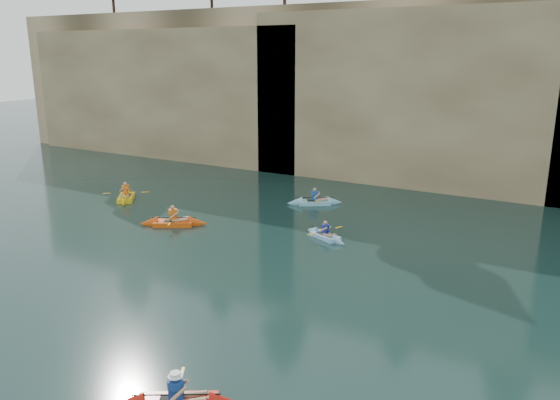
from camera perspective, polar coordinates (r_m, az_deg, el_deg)
The scene contains 10 objects.
ground at distance 17.94m, azimuth -11.56°, elevation -13.10°, with size 160.00×160.00×0.00m, color black.
cliff at distance 43.11m, azimuth 15.60°, elevation 11.45°, with size 70.00×16.00×12.00m, color tan.
cliff_slab_west at distance 46.13m, azimuth -12.34°, elevation 10.96°, with size 26.00×2.40×10.56m, color tan.
cliff_slab_center at distance 35.48m, azimuth 15.67°, elevation 10.26°, with size 24.00×2.40×11.40m, color tan.
sea_cave_west at distance 44.68m, azimuth -10.73°, elevation 6.68°, with size 4.50×1.00×4.00m, color black.
sea_cave_center at distance 37.34m, azimuth 6.01°, elevation 4.60°, with size 3.50×1.00×3.20m, color black.
kayaker_orange at distance 27.86m, azimuth -11.08°, elevation -2.32°, with size 3.35×2.41×1.31m.
kayaker_ltblue_near at distance 25.61m, azimuth 4.75°, elevation -3.72°, with size 2.71×1.96×1.05m.
kayaker_yellow at distance 33.34m, azimuth -15.77°, elevation 0.29°, with size 2.64×3.06×1.34m.
kayaker_ltblue_mid at distance 31.19m, azimuth 3.64°, elevation -0.20°, with size 3.05×2.38×1.21m.
Camera 1 is at (10.70, -11.69, 8.41)m, focal length 35.00 mm.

